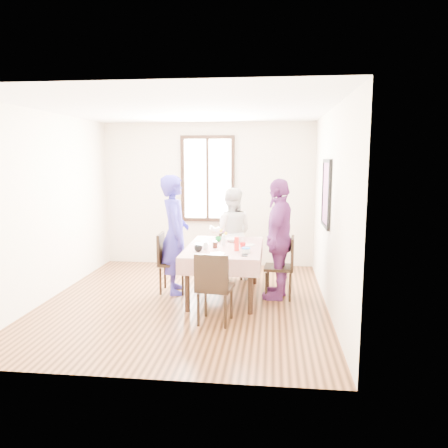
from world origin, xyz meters
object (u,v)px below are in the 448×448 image
(person_left, at_px, (174,234))
(chair_right, at_px, (279,267))
(dining_table, at_px, (224,272))
(chair_near, at_px, (215,287))
(chair_left, at_px, (173,263))
(person_far, at_px, (231,233))
(chair_far, at_px, (231,252))
(person_right, at_px, (278,239))

(person_left, bearing_deg, chair_right, -107.38)
(dining_table, height_order, chair_near, chair_near)
(chair_left, distance_m, chair_right, 1.61)
(dining_table, relative_size, person_far, 0.98)
(chair_right, xyz_separation_m, chair_far, (-0.80, 1.00, 0.00))
(chair_left, relative_size, person_left, 0.51)
(person_far, bearing_deg, chair_right, 127.72)
(person_right, bearing_deg, person_left, -82.37)
(dining_table, distance_m, chair_near, 1.05)
(chair_left, xyz_separation_m, person_left, (0.02, 0.00, 0.44))
(chair_far, bearing_deg, person_far, 83.24)
(person_far, bearing_deg, chair_near, 88.39)
(dining_table, bearing_deg, chair_left, 169.92)
(dining_table, bearing_deg, person_left, 169.65)
(chair_far, xyz_separation_m, person_right, (0.78, -1.00, 0.42))
(dining_table, xyz_separation_m, chair_left, (-0.80, 0.14, 0.08))
(chair_right, bearing_deg, dining_table, 96.87)
(dining_table, relative_size, person_left, 0.85)
(chair_far, bearing_deg, chair_right, 122.03)
(chair_left, relative_size, chair_far, 1.00)
(chair_right, xyz_separation_m, person_far, (-0.80, 0.98, 0.32))
(dining_table, bearing_deg, person_right, 3.48)
(chair_left, relative_size, person_right, 0.52)
(chair_left, relative_size, chair_near, 1.00)
(person_left, distance_m, person_right, 1.56)
(chair_left, xyz_separation_m, chair_right, (1.60, -0.10, 0.00))
(person_far, relative_size, person_right, 0.88)
(dining_table, relative_size, chair_near, 1.67)
(dining_table, height_order, chair_left, chair_left)
(dining_table, bearing_deg, chair_far, 90.00)
(dining_table, xyz_separation_m, person_right, (0.78, 0.05, 0.50))
(chair_left, bearing_deg, chair_near, 31.79)
(dining_table, bearing_deg, chair_near, -90.00)
(person_right, bearing_deg, chair_near, -24.42)
(chair_right, bearing_deg, person_far, 42.81)
(chair_far, bearing_deg, person_right, 121.28)
(chair_left, relative_size, person_far, 0.59)
(chair_left, relative_size, chair_right, 1.00)
(chair_near, distance_m, person_right, 1.41)
(person_left, bearing_deg, chair_near, -160.64)
(chair_far, bearing_deg, dining_table, 83.24)
(chair_left, bearing_deg, chair_far, 136.15)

